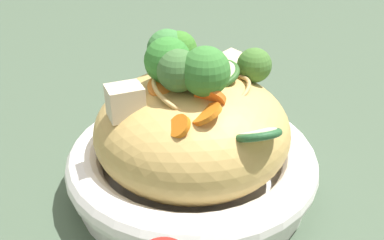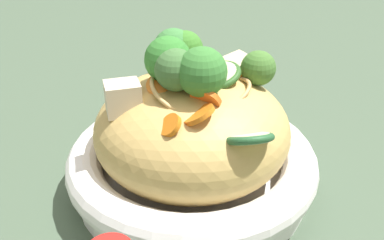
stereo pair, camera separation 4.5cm
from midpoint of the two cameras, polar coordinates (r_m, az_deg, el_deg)
name	(u,v)px [view 2 (the right image)]	position (r m, az deg, el deg)	size (l,w,h in m)	color
ground_plane	(192,186)	(0.50, 2.62, -8.44)	(3.00, 3.00, 0.00)	#41533F
serving_bowl	(192,165)	(0.48, 2.70, -5.81)	(0.26, 0.26, 0.05)	white
noodle_heap	(192,129)	(0.46, 2.85, -1.25)	(0.20, 0.20, 0.12)	tan
broccoli_florets	(188,62)	(0.44, 2.46, 7.25)	(0.14, 0.14, 0.07)	#9EB576
carrot_coins	(195,99)	(0.41, 3.58, 2.53)	(0.12, 0.10, 0.03)	orange
zucchini_slices	(226,94)	(0.44, 7.26, 3.22)	(0.07, 0.19, 0.05)	beige
chicken_chunks	(179,83)	(0.44, 1.28, 4.60)	(0.16, 0.06, 0.03)	beige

